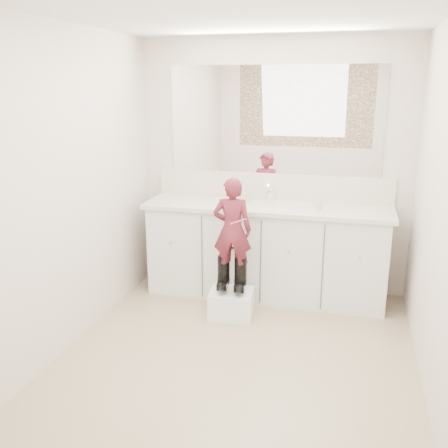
# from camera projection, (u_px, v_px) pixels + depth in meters

# --- Properties ---
(floor) EXTENTS (3.00, 3.00, 0.00)m
(floor) POSITION_uv_depth(u_px,v_px,m) (236.00, 358.00, 3.71)
(floor) COLOR #928160
(floor) RESTS_ON ground
(ceiling) EXTENTS (3.00, 3.00, 0.00)m
(ceiling) POSITION_uv_depth(u_px,v_px,m) (239.00, 11.00, 3.06)
(ceiling) COLOR white
(ceiling) RESTS_ON wall_back
(wall_back) EXTENTS (2.60, 0.00, 2.60)m
(wall_back) POSITION_uv_depth(u_px,v_px,m) (273.00, 167.00, 4.78)
(wall_back) COLOR beige
(wall_back) RESTS_ON floor
(wall_front) EXTENTS (2.60, 0.00, 2.60)m
(wall_front) POSITION_uv_depth(u_px,v_px,m) (152.00, 284.00, 1.99)
(wall_front) COLOR beige
(wall_front) RESTS_ON floor
(wall_left) EXTENTS (0.00, 3.00, 3.00)m
(wall_left) POSITION_uv_depth(u_px,v_px,m) (67.00, 191.00, 3.70)
(wall_left) COLOR beige
(wall_left) RESTS_ON floor
(wall_right) EXTENTS (0.00, 3.00, 3.00)m
(wall_right) POSITION_uv_depth(u_px,v_px,m) (443.00, 213.00, 3.07)
(wall_right) COLOR beige
(wall_right) RESTS_ON floor
(vanity_cabinet) EXTENTS (2.20, 0.55, 0.85)m
(vanity_cabinet) POSITION_uv_depth(u_px,v_px,m) (266.00, 253.00, 4.74)
(vanity_cabinet) COLOR silver
(vanity_cabinet) RESTS_ON floor
(countertop) EXTENTS (2.28, 0.58, 0.04)m
(countertop) POSITION_uv_depth(u_px,v_px,m) (267.00, 207.00, 4.60)
(countertop) COLOR beige
(countertop) RESTS_ON vanity_cabinet
(backsplash) EXTENTS (2.28, 0.03, 0.25)m
(backsplash) POSITION_uv_depth(u_px,v_px,m) (272.00, 186.00, 4.82)
(backsplash) COLOR beige
(backsplash) RESTS_ON countertop
(mirror) EXTENTS (2.00, 0.02, 1.00)m
(mirror) POSITION_uv_depth(u_px,v_px,m) (274.00, 121.00, 4.65)
(mirror) COLOR white
(mirror) RESTS_ON wall_back
(dot_panel) EXTENTS (2.00, 0.01, 1.20)m
(dot_panel) POSITION_uv_depth(u_px,v_px,m) (148.00, 172.00, 1.87)
(dot_panel) COLOR #472819
(dot_panel) RESTS_ON wall_front
(faucet) EXTENTS (0.08, 0.08, 0.10)m
(faucet) POSITION_uv_depth(u_px,v_px,m) (270.00, 196.00, 4.74)
(faucet) COLOR silver
(faucet) RESTS_ON countertop
(cup) EXTENTS (0.09, 0.09, 0.09)m
(cup) POSITION_uv_depth(u_px,v_px,m) (318.00, 205.00, 4.42)
(cup) COLOR beige
(cup) RESTS_ON countertop
(soap_bottle) EXTENTS (0.12, 0.12, 0.21)m
(soap_bottle) POSITION_uv_depth(u_px,v_px,m) (243.00, 191.00, 4.71)
(soap_bottle) COLOR beige
(soap_bottle) RESTS_ON countertop
(step_stool) EXTENTS (0.40, 0.35, 0.24)m
(step_stool) POSITION_uv_depth(u_px,v_px,m) (231.00, 304.00, 4.35)
(step_stool) COLOR white
(step_stool) RESTS_ON floor
(boot_left) EXTENTS (0.13, 0.22, 0.31)m
(boot_left) POSITION_uv_depth(u_px,v_px,m) (224.00, 273.00, 4.32)
(boot_left) COLOR black
(boot_left) RESTS_ON step_stool
(boot_right) EXTENTS (0.13, 0.22, 0.31)m
(boot_right) POSITION_uv_depth(u_px,v_px,m) (241.00, 275.00, 4.28)
(boot_right) COLOR black
(boot_right) RESTS_ON step_stool
(toddler) EXTENTS (0.35, 0.25, 0.90)m
(toddler) POSITION_uv_depth(u_px,v_px,m) (232.00, 230.00, 4.19)
(toddler) COLOR #9B2F46
(toddler) RESTS_ON step_stool
(toothbrush) EXTENTS (0.14, 0.03, 0.06)m
(toothbrush) POSITION_uv_depth(u_px,v_px,m) (238.00, 221.00, 4.07)
(toothbrush) COLOR #D95499
(toothbrush) RESTS_ON toddler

